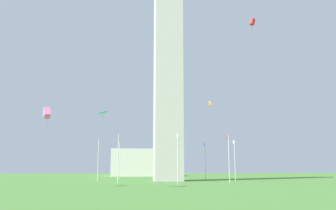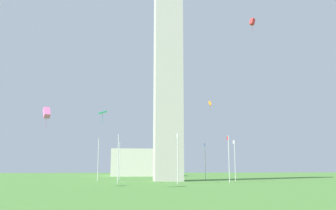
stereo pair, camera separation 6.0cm
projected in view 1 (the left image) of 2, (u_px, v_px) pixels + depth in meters
ground_plane at (168, 181)px, 73.90m from camera, size 260.00×260.00×0.00m
obelisk_monument at (168, 57)px, 78.28m from camera, size 5.70×5.70×51.83m
flagpole_n at (161, 159)px, 88.46m from camera, size 1.12×0.14×8.47m
flagpole_ne at (120, 159)px, 83.30m from camera, size 1.12×0.14×8.47m
flagpole_e at (98, 158)px, 73.13m from camera, size 1.12×0.14×8.47m
flagpole_se at (118, 156)px, 63.90m from camera, size 1.12×0.14×8.47m
flagpole_s at (178, 156)px, 61.02m from camera, size 1.12×0.14×8.47m
flagpole_sw at (229, 157)px, 66.18m from camera, size 1.12×0.14×8.47m
flagpole_w at (235, 158)px, 76.35m from camera, size 1.12×0.14×8.47m
flagpole_nw at (205, 159)px, 85.58m from camera, size 1.12×0.14×8.47m
kite_red_box at (252, 22)px, 72.22m from camera, size 1.15×1.27×2.68m
kite_cyan_diamond at (103, 113)px, 46.82m from camera, size 1.16×1.12×1.65m
kite_pink_box at (47, 113)px, 49.46m from camera, size 1.69×1.30×3.01m
kite_orange_box at (210, 103)px, 71.06m from camera, size 0.66×0.80×1.69m
distant_building at (137, 163)px, 125.66m from camera, size 25.99×16.85×8.56m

